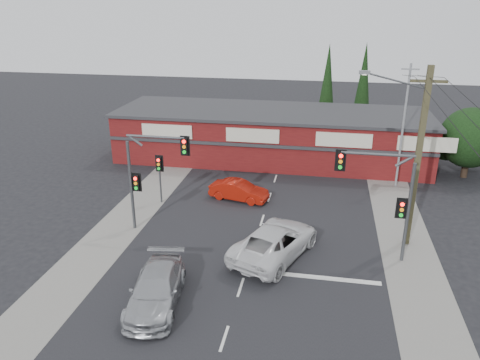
% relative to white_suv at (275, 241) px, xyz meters
% --- Properties ---
extents(ground, '(120.00, 120.00, 0.00)m').
position_rel_white_suv_xyz_m(ground, '(-1.27, -0.29, -0.87)').
color(ground, black).
rests_on(ground, ground).
extents(road_strip, '(14.00, 70.00, 0.01)m').
position_rel_white_suv_xyz_m(road_strip, '(-1.27, 4.71, -0.86)').
color(road_strip, black).
rests_on(road_strip, ground).
extents(verge_left, '(3.00, 70.00, 0.02)m').
position_rel_white_suv_xyz_m(verge_left, '(-9.77, 4.71, -0.86)').
color(verge_left, gray).
rests_on(verge_left, ground).
extents(verge_right, '(3.00, 70.00, 0.02)m').
position_rel_white_suv_xyz_m(verge_right, '(7.23, 4.71, -0.86)').
color(verge_right, gray).
rests_on(verge_right, ground).
extents(stop_line, '(6.50, 0.35, 0.01)m').
position_rel_white_suv_xyz_m(stop_line, '(2.23, -1.79, -0.85)').
color(stop_line, silver).
rests_on(stop_line, ground).
extents(white_suv, '(4.98, 6.87, 1.74)m').
position_rel_white_suv_xyz_m(white_suv, '(0.00, 0.00, 0.00)').
color(white_suv, silver).
rests_on(white_suv, ground).
extents(silver_suv, '(2.86, 5.56, 1.54)m').
position_rel_white_suv_xyz_m(silver_suv, '(-4.81, -5.28, -0.10)').
color(silver_suv, '#AAACAF').
rests_on(silver_suv, ground).
extents(red_sedan, '(4.30, 2.30, 1.35)m').
position_rel_white_suv_xyz_m(red_sedan, '(-3.31, 7.15, -0.19)').
color(red_sedan, '#A4170A').
rests_on(red_sedan, ground).
extents(lane_dashes, '(0.12, 50.21, 0.01)m').
position_rel_white_suv_xyz_m(lane_dashes, '(-1.27, 6.02, -0.85)').
color(lane_dashes, silver).
rests_on(lane_dashes, ground).
extents(shop_building, '(27.30, 8.40, 4.22)m').
position_rel_white_suv_xyz_m(shop_building, '(-2.26, 16.70, 1.27)').
color(shop_building, '#551112').
rests_on(shop_building, ground).
extents(tree_cluster, '(5.90, 5.10, 5.50)m').
position_rel_white_suv_xyz_m(tree_cluster, '(13.42, 15.16, 2.03)').
color(tree_cluster, '#2D2116').
rests_on(tree_cluster, ground).
extents(conifer_near, '(1.80, 1.80, 9.25)m').
position_rel_white_suv_xyz_m(conifer_near, '(2.23, 23.71, 4.61)').
color(conifer_near, '#2D2116').
rests_on(conifer_near, ground).
extents(conifer_far, '(1.80, 1.80, 9.25)m').
position_rel_white_suv_xyz_m(conifer_far, '(5.73, 25.71, 4.61)').
color(conifer_far, '#2D2116').
rests_on(conifer_far, ground).
extents(traffic_mast_left, '(3.77, 0.27, 5.97)m').
position_rel_white_suv_xyz_m(traffic_mast_left, '(-7.69, 1.72, 3.06)').
color(traffic_mast_left, '#47494C').
rests_on(traffic_mast_left, ground).
extents(traffic_mast_right, '(3.96, 0.27, 5.97)m').
position_rel_white_suv_xyz_m(traffic_mast_right, '(5.60, 0.72, 3.08)').
color(traffic_mast_right, '#47494C').
rests_on(traffic_mast_right, ground).
extents(pedestal_signal, '(0.55, 0.27, 3.38)m').
position_rel_white_suv_xyz_m(pedestal_signal, '(-8.47, 5.72, 1.54)').
color(pedestal_signal, '#47494C').
rests_on(pedestal_signal, ground).
extents(utility_pole, '(4.38, 0.59, 10.00)m').
position_rel_white_suv_xyz_m(utility_pole, '(7.10, 2.70, 4.53)').
color(utility_pole, '#4B462A').
rests_on(utility_pole, ground).
extents(steel_pole, '(1.20, 0.16, 9.00)m').
position_rel_white_suv_xyz_m(steel_pole, '(7.73, 11.71, 3.84)').
color(steel_pole, gray).
rests_on(steel_pole, ground).
extents(power_lines, '(2.01, 29.00, 1.22)m').
position_rel_white_suv_xyz_m(power_lines, '(7.21, -2.75, 8.17)').
color(power_lines, black).
rests_on(power_lines, ground).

